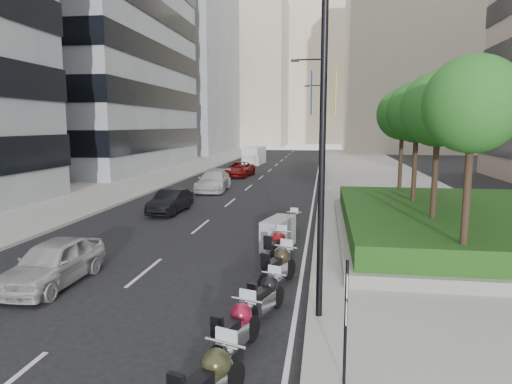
% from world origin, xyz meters
% --- Properties ---
extents(ground, '(160.00, 160.00, 0.00)m').
position_xyz_m(ground, '(0.00, 0.00, 0.00)').
color(ground, black).
rests_on(ground, ground).
extents(sidewalk_right, '(10.00, 100.00, 0.15)m').
position_xyz_m(sidewalk_right, '(9.00, 30.00, 0.07)').
color(sidewalk_right, '#9E9B93').
rests_on(sidewalk_right, ground).
extents(sidewalk_left, '(8.00, 100.00, 0.15)m').
position_xyz_m(sidewalk_left, '(-12.00, 30.00, 0.07)').
color(sidewalk_left, '#9E9B93').
rests_on(sidewalk_left, ground).
extents(lane_edge, '(0.12, 100.00, 0.01)m').
position_xyz_m(lane_edge, '(3.70, 30.00, 0.01)').
color(lane_edge, silver).
rests_on(lane_edge, ground).
extents(lane_centre, '(0.12, 100.00, 0.01)m').
position_xyz_m(lane_centre, '(-1.50, 30.00, 0.01)').
color(lane_centre, silver).
rests_on(lane_centre, ground).
extents(building_grey_far, '(22.00, 26.00, 30.00)m').
position_xyz_m(building_grey_far, '(-24.00, 70.00, 15.00)').
color(building_grey_far, gray).
rests_on(building_grey_far, ground).
extents(building_cream_right, '(28.00, 24.00, 36.00)m').
position_xyz_m(building_cream_right, '(22.00, 80.00, 18.00)').
color(building_cream_right, '#B7AD93').
rests_on(building_cream_right, ground).
extents(building_cream_left, '(26.00, 24.00, 34.00)m').
position_xyz_m(building_cream_left, '(-18.00, 100.00, 17.00)').
color(building_cream_left, '#B7AD93').
rests_on(building_cream_left, ground).
extents(building_cream_centre, '(30.00, 24.00, 38.00)m').
position_xyz_m(building_cream_centre, '(2.00, 120.00, 19.00)').
color(building_cream_centre, '#B7AD93').
rests_on(building_cream_centre, ground).
extents(planter, '(10.00, 14.00, 0.40)m').
position_xyz_m(planter, '(10.00, 10.00, 0.35)').
color(planter, gray).
rests_on(planter, sidewalk_right).
extents(hedge, '(9.40, 13.40, 0.80)m').
position_xyz_m(hedge, '(10.00, 10.00, 0.95)').
color(hedge, '#113D12').
rests_on(hedge, planter).
extents(tree_0, '(2.80, 2.80, 6.30)m').
position_xyz_m(tree_0, '(8.50, 4.00, 5.42)').
color(tree_0, '#332319').
rests_on(tree_0, planter).
extents(tree_1, '(2.80, 2.80, 6.30)m').
position_xyz_m(tree_1, '(8.50, 8.00, 5.42)').
color(tree_1, '#332319').
rests_on(tree_1, planter).
extents(tree_2, '(2.80, 2.80, 6.30)m').
position_xyz_m(tree_2, '(8.50, 12.00, 5.42)').
color(tree_2, '#332319').
rests_on(tree_2, planter).
extents(tree_3, '(2.80, 2.80, 6.30)m').
position_xyz_m(tree_3, '(8.50, 16.00, 5.42)').
color(tree_3, '#332319').
rests_on(tree_3, planter).
extents(lamp_post_0, '(2.34, 0.45, 9.00)m').
position_xyz_m(lamp_post_0, '(4.14, 1.00, 5.07)').
color(lamp_post_0, black).
rests_on(lamp_post_0, ground).
extents(lamp_post_1, '(2.34, 0.45, 9.00)m').
position_xyz_m(lamp_post_1, '(4.14, 18.00, 5.07)').
color(lamp_post_1, black).
rests_on(lamp_post_1, ground).
extents(lamp_post_2, '(2.34, 0.45, 9.00)m').
position_xyz_m(lamp_post_2, '(4.14, 36.00, 5.07)').
color(lamp_post_2, black).
rests_on(lamp_post_2, ground).
extents(parking_sign, '(0.06, 0.32, 2.50)m').
position_xyz_m(parking_sign, '(4.80, -2.00, 1.46)').
color(parking_sign, black).
rests_on(parking_sign, ground).
extents(motorcycle_1, '(0.91, 2.14, 1.10)m').
position_xyz_m(motorcycle_1, '(2.59, -1.05, 0.59)').
color(motorcycle_1, black).
rests_on(motorcycle_1, ground).
extents(motorcycle_2, '(0.91, 1.99, 1.03)m').
position_xyz_m(motorcycle_2, '(2.96, 1.03, 0.55)').
color(motorcycle_2, black).
rests_on(motorcycle_2, ground).
extents(motorcycle_3, '(1.06, 2.20, 1.15)m').
position_xyz_m(motorcycle_3, '(3.04, 3.28, 0.61)').
color(motorcycle_3, black).
rests_on(motorcycle_3, ground).
extents(motorcycle_4, '(0.88, 2.20, 1.12)m').
position_xyz_m(motorcycle_4, '(2.74, 5.48, 0.60)').
color(motorcycle_4, black).
rests_on(motorcycle_4, ground).
extents(motorcycle_5, '(1.29, 2.16, 1.22)m').
position_xyz_m(motorcycle_5, '(2.61, 7.56, 0.61)').
color(motorcycle_5, black).
rests_on(motorcycle_5, ground).
extents(motorcycle_6, '(0.66, 1.97, 0.98)m').
position_xyz_m(motorcycle_6, '(3.01, 9.90, 0.53)').
color(motorcycle_6, black).
rests_on(motorcycle_6, ground).
extents(car_a, '(1.70, 4.13, 1.40)m').
position_xyz_m(car_a, '(-3.78, 2.44, 0.70)').
color(car_a, '#B5B4B6').
rests_on(car_a, ground).
extents(car_b, '(1.56, 3.98, 1.29)m').
position_xyz_m(car_b, '(-4.08, 14.08, 0.64)').
color(car_b, black).
rests_on(car_b, ground).
extents(car_c, '(2.34, 5.25, 1.50)m').
position_xyz_m(car_c, '(-3.77, 22.84, 0.75)').
color(car_c, silver).
rests_on(car_c, ground).
extents(car_d, '(2.69, 5.17, 1.39)m').
position_xyz_m(car_d, '(-3.72, 32.51, 0.70)').
color(car_d, maroon).
rests_on(car_d, ground).
extents(delivery_van, '(2.37, 5.29, 2.16)m').
position_xyz_m(delivery_van, '(-4.40, 46.50, 1.01)').
color(delivery_van, white).
rests_on(delivery_van, ground).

